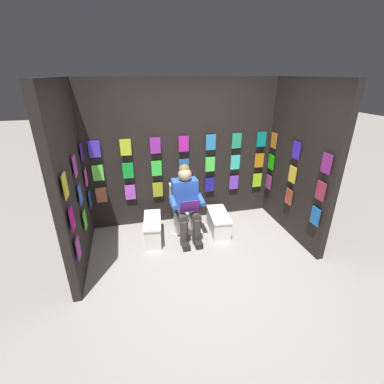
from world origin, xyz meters
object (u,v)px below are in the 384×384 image
(comic_longbox_near, at_px, (153,229))
(comic_longbox_far, at_px, (218,222))
(person_reading, at_px, (186,203))
(toilet, at_px, (183,211))

(comic_longbox_near, height_order, comic_longbox_far, comic_longbox_near)
(person_reading, bearing_deg, toilet, -90.09)
(toilet, relative_size, comic_longbox_near, 1.10)
(comic_longbox_near, bearing_deg, comic_longbox_far, -174.50)
(toilet, bearing_deg, comic_longbox_far, 157.23)
(comic_longbox_far, bearing_deg, comic_longbox_near, 5.34)
(person_reading, bearing_deg, comic_longbox_far, 179.41)
(person_reading, relative_size, comic_longbox_far, 1.70)
(toilet, bearing_deg, comic_longbox_near, 19.97)
(toilet, height_order, comic_longbox_far, toilet)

